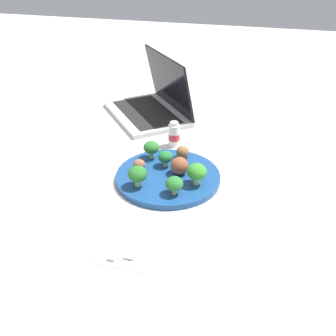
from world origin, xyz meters
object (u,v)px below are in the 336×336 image
meatball_near_rim (183,152)px  yogurt_bottle (174,135)px  broccoli_floret_front_left (174,184)px  broccoli_floret_mid_left (151,148)px  broccoli_floret_near_rim (137,174)px  laptop (153,104)px  plate (168,177)px  broccoli_floret_back_right (165,157)px  meatball_back_left (139,166)px  knife (123,239)px  broccoli_floret_mid_right (197,172)px  meatball_back_right (180,166)px  napkin (132,240)px  fork (139,242)px

meatball_near_rim → yogurt_bottle: 0.11m
broccoli_floret_front_left → broccoli_floret_mid_left: bearing=-146.0°
broccoli_floret_near_rim → laptop: 0.49m
plate → broccoli_floret_near_rim: 0.10m
meatball_near_rim → laptop: size_ratio=0.10×
plate → broccoli_floret_back_right: size_ratio=6.22×
meatball_back_left → knife: size_ratio=0.23×
broccoli_floret_mid_right → meatball_near_rim: size_ratio=1.54×
broccoli_floret_mid_left → yogurt_bottle: 0.13m
broccoli_floret_mid_left → meatball_back_right: bearing=57.6°
meatball_back_left → napkin: size_ratio=0.20×
broccoli_floret_mid_left → broccoli_floret_front_left: bearing=34.0°
plate → broccoli_floret_mid_right: broccoli_floret_mid_right is taller
broccoli_floret_front_left → broccoli_floret_mid_left: broccoli_floret_mid_left is taller
broccoli_floret_mid_right → meatball_near_rim: 0.14m
knife → laptop: 0.68m
broccoli_floret_front_left → meatball_back_left: bearing=-123.5°
plate → broccoli_floret_mid_left: broccoli_floret_mid_left is taller
broccoli_floret_mid_left → napkin: broccoli_floret_mid_left is taller
broccoli_floret_mid_right → knife: 0.27m
broccoli_floret_near_rim → yogurt_bottle: size_ratio=0.71×
broccoli_floret_mid_right → meatball_back_right: size_ratio=1.21×
broccoli_floret_mid_left → meatball_near_rim: (-0.02, 0.09, -0.01)m
broccoli_floret_near_rim → napkin: (0.18, 0.05, -0.05)m
broccoli_floret_back_right → broccoli_floret_mid_right: broccoli_floret_mid_right is taller
broccoli_floret_mid_right → broccoli_floret_front_left: broccoli_floret_mid_right is taller
fork → yogurt_bottle: bearing=-175.6°
broccoli_floret_mid_left → fork: (0.34, 0.07, -0.04)m
broccoli_floret_front_left → meatball_back_right: bearing=-174.5°
meatball_back_right → knife: bearing=-12.3°
fork → napkin: bearing=-113.4°
broccoli_floret_mid_right → napkin: broccoli_floret_mid_right is taller
broccoli_floret_mid_right → broccoli_floret_front_left: size_ratio=1.22×
meatball_near_rim → knife: meatball_near_rim is taller
broccoli_floret_front_left → broccoli_floret_mid_left: 0.19m
plate → broccoli_floret_front_left: 0.10m
broccoli_floret_front_left → yogurt_bottle: yogurt_bottle is taller
broccoli_floret_near_rim → meatball_near_rim: 0.19m
napkin → laptop: bearing=-167.4°
broccoli_floret_mid_right → yogurt_bottle: 0.25m
broccoli_floret_mid_left → meatball_back_right: broccoli_floret_mid_left is taller
broccoli_floret_mid_left → meatball_near_rim: size_ratio=1.39×
broccoli_floret_back_right → fork: (0.30, 0.02, -0.04)m
broccoli_floret_front_left → meatball_back_right: same height
plate → broccoli_floret_back_right: broccoli_floret_back_right is taller
knife → broccoli_floret_mid_right: bearing=154.4°
fork → yogurt_bottle: size_ratio=1.51×
plate → broccoli_floret_mid_left: (-0.07, -0.07, 0.04)m
broccoli_floret_near_rim → napkin: 0.20m
meatball_back_left → meatball_back_right: bearing=98.9°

